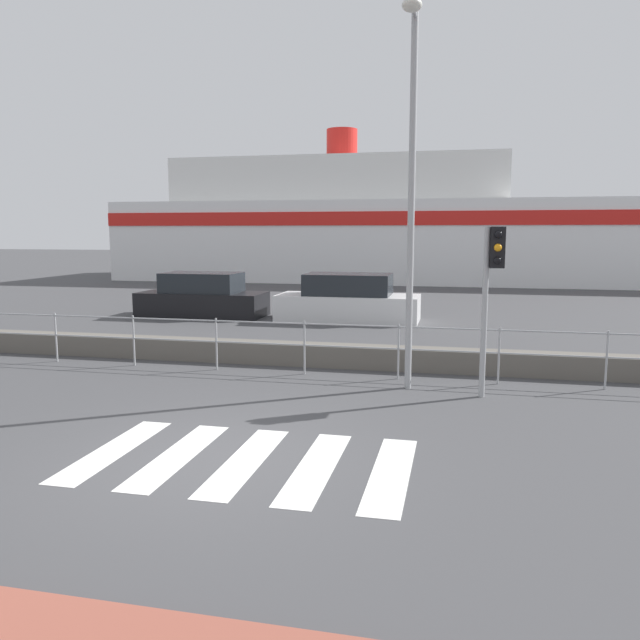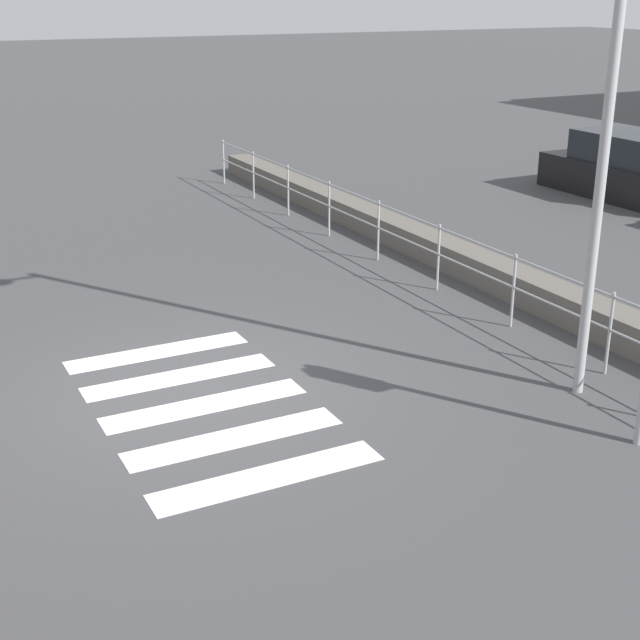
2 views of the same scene
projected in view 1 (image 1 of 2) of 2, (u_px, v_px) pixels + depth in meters
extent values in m
plane|color=#424244|center=(213.00, 458.00, 7.79)|extent=(160.00, 160.00, 0.00)
cube|color=silver|center=(114.00, 450.00, 8.09)|extent=(0.45, 2.40, 0.01)
cube|color=silver|center=(178.00, 455.00, 7.89)|extent=(0.45, 2.40, 0.01)
cube|color=silver|center=(245.00, 461.00, 7.70)|extent=(0.45, 2.40, 0.01)
cube|color=silver|center=(316.00, 467.00, 7.51)|extent=(0.45, 2.40, 0.01)
cube|color=silver|center=(391.00, 473.00, 7.31)|extent=(0.45, 2.40, 0.01)
cube|color=#605B54|center=(314.00, 355.00, 13.20)|extent=(24.71, 0.55, 0.45)
cylinder|color=#9EA0A3|center=(304.00, 324.00, 12.24)|extent=(22.23, 0.03, 0.03)
cylinder|color=#9EA0A3|center=(304.00, 345.00, 12.30)|extent=(22.23, 0.03, 0.03)
cylinder|color=#9EA0A3|center=(56.00, 337.00, 13.51)|extent=(0.04, 0.04, 1.07)
cylinder|color=#9EA0A3|center=(134.00, 341.00, 13.11)|extent=(0.04, 0.04, 1.07)
cylinder|color=#9EA0A3|center=(216.00, 344.00, 12.71)|extent=(0.04, 0.04, 1.07)
cylinder|color=#9EA0A3|center=(304.00, 348.00, 12.31)|extent=(0.04, 0.04, 1.07)
cylinder|color=#9EA0A3|center=(398.00, 352.00, 11.91)|extent=(0.04, 0.04, 1.07)
cylinder|color=#9EA0A3|center=(499.00, 356.00, 11.51)|extent=(0.04, 0.04, 1.07)
cylinder|color=#9EA0A3|center=(607.00, 360.00, 11.11)|extent=(0.04, 0.04, 1.07)
cylinder|color=#9EA0A3|center=(484.00, 313.00, 10.49)|extent=(0.10, 0.10, 2.89)
cube|color=black|center=(497.00, 247.00, 10.30)|extent=(0.24, 0.24, 0.68)
sphere|color=black|center=(498.00, 235.00, 10.13)|extent=(0.13, 0.13, 0.13)
sphere|color=orange|center=(498.00, 248.00, 10.16)|extent=(0.13, 0.13, 0.13)
sphere|color=black|center=(497.00, 261.00, 10.19)|extent=(0.13, 0.13, 0.13)
cylinder|color=#9EA0A3|center=(411.00, 205.00, 10.84)|extent=(0.12, 0.12, 6.52)
cylinder|color=#9EA0A3|center=(414.00, 9.00, 10.06)|extent=(0.07, 0.70, 0.07)
ellipsoid|color=silver|center=(412.00, 5.00, 9.73)|extent=(0.32, 0.42, 0.19)
cube|color=white|center=(409.00, 241.00, 36.44)|extent=(33.38, 8.97, 4.47)
cube|color=white|center=(342.00, 182.00, 36.81)|extent=(18.69, 7.18, 2.46)
cube|color=red|center=(402.00, 218.00, 31.91)|extent=(33.38, 0.08, 0.71)
cylinder|color=red|center=(342.00, 145.00, 36.51)|extent=(1.80, 1.80, 1.80)
cube|color=black|center=(203.00, 304.00, 20.89)|extent=(4.21, 1.70, 0.80)
cube|color=#1E2328|center=(202.00, 282.00, 20.78)|extent=(2.53, 1.50, 0.65)
cube|color=silver|center=(348.00, 308.00, 19.82)|extent=(4.47, 1.78, 0.82)
cube|color=#1E2328|center=(348.00, 284.00, 19.71)|extent=(2.68, 1.57, 0.67)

